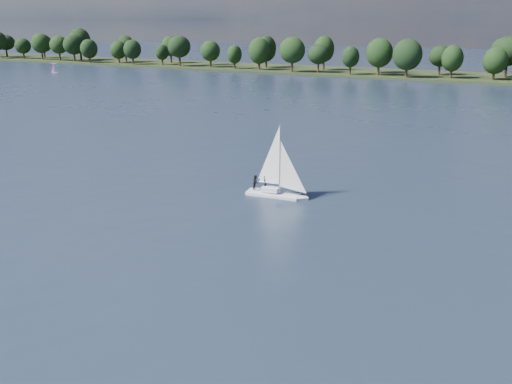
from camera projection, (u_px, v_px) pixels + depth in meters
ground at (360, 122)px, 122.03m from camera, size 700.00×700.00×0.00m
far_shore at (456, 77)px, 216.05m from camera, size 660.00×40.00×1.50m
sailboat at (274, 175)px, 70.27m from camera, size 7.45×2.76×9.59m
dinghy_pink at (54, 71)px, 234.49m from camera, size 2.62×1.90×3.90m
pontoon at (55, 64)px, 284.30m from camera, size 4.24×2.54×0.50m
treeline at (450, 56)px, 211.84m from camera, size 563.27×74.06×18.24m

